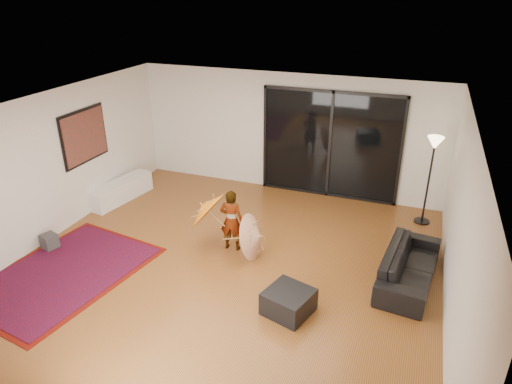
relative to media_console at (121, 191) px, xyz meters
The scene contains 17 objects.
floor 3.64m from the media_console, 26.61° to the right, with size 7.00×7.00×0.00m, color #945428.
ceiling 4.40m from the media_console, 26.61° to the right, with size 7.00×7.00×0.00m, color white.
wall_back 3.92m from the media_console, 29.94° to the left, with size 7.00×7.00×0.00m, color silver.
wall_front 6.18m from the media_console, 57.64° to the right, with size 7.00×7.00×0.00m, color silver.
wall_left 2.00m from the media_console, 98.73° to the right, with size 7.00×7.00×0.00m, color silver.
wall_right 7.03m from the media_console, 13.56° to the right, with size 7.00×7.00×0.00m, color silver.
sliding_door 4.73m from the media_console, 23.41° to the left, with size 3.06×0.07×2.40m.
painting 1.58m from the media_console, 108.80° to the right, with size 0.04×1.28×1.08m.
media_console is the anchor object (origin of this frame).
speaker 2.20m from the media_console, 90.00° to the right, with size 0.25×0.25×0.28m, color #424244.
persian_rug 2.89m from the media_console, 74.18° to the right, with size 2.48×3.16×0.02m.
sofa 6.27m from the media_console, ahead, with size 1.92×0.75×0.56m, color black.
ottoman 5.18m from the media_console, 27.47° to the right, with size 0.63×0.63×0.36m, color black.
floor_lamp 6.58m from the media_console, 10.94° to the left, with size 0.31×0.31×1.81m.
child 3.31m from the media_console, 18.41° to the right, with size 0.42×0.28×1.15m, color #999999.
parasol_orange 2.84m from the media_console, 22.96° to the right, with size 0.67×0.84×0.88m.
parasol_white 3.91m from the media_console, 17.72° to the right, with size 0.54×0.83×0.88m.
Camera 1 is at (2.77, -5.99, 4.44)m, focal length 32.00 mm.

